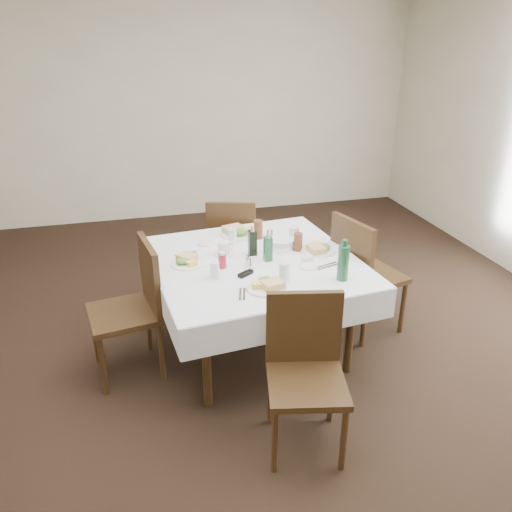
# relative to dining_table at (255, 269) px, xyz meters

# --- Properties ---
(ground_plane) EXTENTS (7.00, 7.00, 0.00)m
(ground_plane) POSITION_rel_dining_table_xyz_m (-0.07, -0.22, -0.69)
(ground_plane) COLOR black
(room_shell) EXTENTS (6.04, 7.04, 2.80)m
(room_shell) POSITION_rel_dining_table_xyz_m (-0.07, -0.22, 1.02)
(room_shell) COLOR beige
(room_shell) RESTS_ON ground
(dining_table) EXTENTS (1.60, 1.60, 0.76)m
(dining_table) POSITION_rel_dining_table_xyz_m (0.00, 0.00, 0.00)
(dining_table) COLOR black
(dining_table) RESTS_ON ground
(chair_north) EXTENTS (0.55, 0.55, 0.93)m
(chair_north) POSITION_rel_dining_table_xyz_m (0.03, 0.96, -0.16)
(chair_north) COLOR black
(chair_north) RESTS_ON ground
(chair_south) EXTENTS (0.53, 0.53, 0.95)m
(chair_south) POSITION_rel_dining_table_xyz_m (0.05, -0.99, -0.15)
(chair_south) COLOR black
(chair_south) RESTS_ON ground
(chair_east) EXTENTS (0.58, 0.58, 1.00)m
(chair_east) POSITION_rel_dining_table_xyz_m (0.88, 0.01, -0.12)
(chair_east) COLOR black
(chair_east) RESTS_ON ground
(chair_west) EXTENTS (0.54, 0.54, 0.99)m
(chair_west) POSITION_rel_dining_table_xyz_m (-0.88, -0.04, -0.12)
(chair_west) COLOR black
(chair_west) RESTS_ON ground
(meal_north) EXTENTS (0.31, 0.31, 0.07)m
(meal_north) POSITION_rel_dining_table_xyz_m (-0.01, 0.51, 0.10)
(meal_north) COLOR white
(meal_north) RESTS_ON dining_table
(meal_south) EXTENTS (0.27, 0.27, 0.06)m
(meal_south) POSITION_rel_dining_table_xyz_m (-0.03, -0.45, 0.10)
(meal_south) COLOR white
(meal_south) RESTS_ON dining_table
(meal_east) EXTENTS (0.27, 0.27, 0.06)m
(meal_east) POSITION_rel_dining_table_xyz_m (0.51, 0.03, 0.10)
(meal_east) COLOR white
(meal_east) RESTS_ON dining_table
(meal_west) EXTENTS (0.25, 0.25, 0.06)m
(meal_west) POSITION_rel_dining_table_xyz_m (-0.50, 0.06, 0.09)
(meal_west) COLOR white
(meal_west) RESTS_ON dining_table
(side_plate_a) EXTENTS (0.14, 0.14, 0.01)m
(side_plate_a) POSITION_rel_dining_table_xyz_m (-0.30, 0.39, 0.08)
(side_plate_a) COLOR white
(side_plate_a) RESTS_ON dining_table
(side_plate_b) EXTENTS (0.14, 0.14, 0.01)m
(side_plate_b) POSITION_rel_dining_table_xyz_m (0.34, -0.21, 0.08)
(side_plate_b) COLOR white
(side_plate_b) RESTS_ON dining_table
(water_n) EXTENTS (0.07, 0.07, 0.12)m
(water_n) POSITION_rel_dining_table_xyz_m (-0.10, 0.34, 0.13)
(water_n) COLOR silver
(water_n) RESTS_ON dining_table
(water_s) EXTENTS (0.07, 0.07, 0.13)m
(water_s) POSITION_rel_dining_table_xyz_m (0.11, -0.38, 0.14)
(water_s) COLOR silver
(water_s) RESTS_ON dining_table
(water_e) EXTENTS (0.08, 0.08, 0.14)m
(water_e) POSITION_rel_dining_table_xyz_m (0.37, 0.21, 0.14)
(water_e) COLOR silver
(water_e) RESTS_ON dining_table
(water_w) EXTENTS (0.06, 0.06, 0.12)m
(water_w) POSITION_rel_dining_table_xyz_m (-0.34, -0.21, 0.13)
(water_w) COLOR silver
(water_w) RESTS_ON dining_table
(iced_tea_a) EXTENTS (0.07, 0.07, 0.15)m
(iced_tea_a) POSITION_rel_dining_table_xyz_m (0.13, 0.40, 0.15)
(iced_tea_a) COLOR brown
(iced_tea_a) RESTS_ON dining_table
(iced_tea_b) EXTENTS (0.07, 0.07, 0.14)m
(iced_tea_b) POSITION_rel_dining_table_xyz_m (0.36, 0.09, 0.14)
(iced_tea_b) COLOR brown
(iced_tea_b) RESTS_ON dining_table
(bread_basket) EXTENTS (0.22, 0.22, 0.07)m
(bread_basket) POSITION_rel_dining_table_xyz_m (0.26, 0.16, 0.11)
(bread_basket) COLOR silver
(bread_basket) RESTS_ON dining_table
(oil_cruet_dark) EXTENTS (0.06, 0.06, 0.25)m
(oil_cruet_dark) POSITION_rel_dining_table_xyz_m (0.00, 0.10, 0.18)
(oil_cruet_dark) COLOR black
(oil_cruet_dark) RESTS_ON dining_table
(oil_cruet_green) EXTENTS (0.06, 0.06, 0.24)m
(oil_cruet_green) POSITION_rel_dining_table_xyz_m (0.09, -0.03, 0.17)
(oil_cruet_green) COLOR #225D35
(oil_cruet_green) RESTS_ON dining_table
(ketchup_bottle) EXTENTS (0.06, 0.06, 0.12)m
(ketchup_bottle) POSITION_rel_dining_table_xyz_m (-0.26, -0.07, 0.13)
(ketchup_bottle) COLOR #AF1E2D
(ketchup_bottle) RESTS_ON dining_table
(salt_shaker) EXTENTS (0.03, 0.03, 0.07)m
(salt_shaker) POSITION_rel_dining_table_xyz_m (-0.08, -0.10, 0.11)
(salt_shaker) COLOR white
(salt_shaker) RESTS_ON dining_table
(pepper_shaker) EXTENTS (0.04, 0.04, 0.08)m
(pepper_shaker) POSITION_rel_dining_table_xyz_m (-0.07, -0.09, 0.11)
(pepper_shaker) COLOR #3F3224
(pepper_shaker) RESTS_ON dining_table
(coffee_mug) EXTENTS (0.16, 0.15, 0.11)m
(coffee_mug) POSITION_rel_dining_table_xyz_m (-0.20, 0.15, 0.12)
(coffee_mug) COLOR white
(coffee_mug) RESTS_ON dining_table
(sunglasses) EXTENTS (0.12, 0.10, 0.03)m
(sunglasses) POSITION_rel_dining_table_xyz_m (-0.13, -0.23, 0.09)
(sunglasses) COLOR black
(sunglasses) RESTS_ON dining_table
(green_bottle) EXTENTS (0.08, 0.08, 0.29)m
(green_bottle) POSITION_rel_dining_table_xyz_m (0.49, -0.46, 0.20)
(green_bottle) COLOR #225D35
(green_bottle) RESTS_ON dining_table
(sugar_caddy) EXTENTS (0.08, 0.05, 0.04)m
(sugar_caddy) POSITION_rel_dining_table_xyz_m (0.36, -0.13, 0.09)
(sugar_caddy) COLOR white
(sugar_caddy) RESTS_ON dining_table
(cutlery_n) EXTENTS (0.10, 0.20, 0.01)m
(cutlery_n) POSITION_rel_dining_table_xyz_m (0.24, 0.44, 0.08)
(cutlery_n) COLOR silver
(cutlery_n) RESTS_ON dining_table
(cutlery_s) EXTENTS (0.08, 0.17, 0.01)m
(cutlery_s) POSITION_rel_dining_table_xyz_m (-0.21, -0.50, 0.08)
(cutlery_s) COLOR silver
(cutlery_s) RESTS_ON dining_table
(cutlery_e) EXTENTS (0.20, 0.10, 0.01)m
(cutlery_e) POSITION_rel_dining_table_xyz_m (0.47, -0.25, 0.08)
(cutlery_e) COLOR silver
(cutlery_e) RESTS_ON dining_table
(cutlery_w) EXTENTS (0.18, 0.09, 0.01)m
(cutlery_w) POSITION_rel_dining_table_xyz_m (-0.48, 0.22, 0.08)
(cutlery_w) COLOR silver
(cutlery_w) RESTS_ON dining_table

